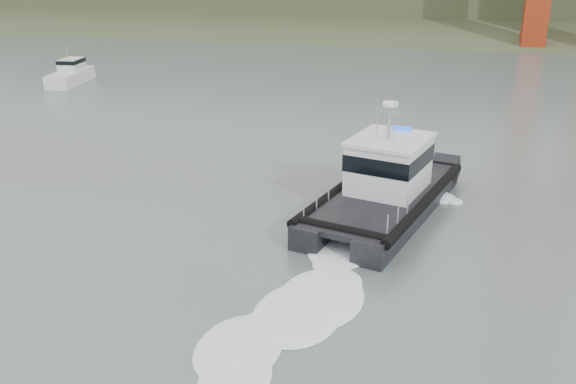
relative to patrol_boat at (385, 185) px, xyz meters
name	(u,v)px	position (x,y,z in m)	size (l,w,h in m)	color
ground	(170,348)	(-5.58, -13.73, -1.47)	(400.00, 400.00, 0.00)	#505F5B
patrol_boat	(385,185)	(0.00, 0.00, 0.00)	(7.17, 12.78, 5.87)	black
motorboat	(71,74)	(-33.90, 25.58, -0.54)	(3.08, 6.98, 3.71)	silver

